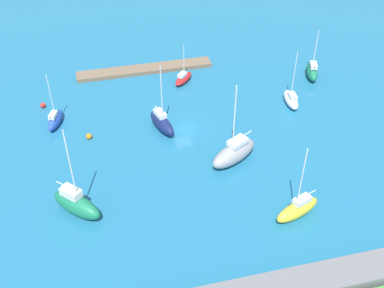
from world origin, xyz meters
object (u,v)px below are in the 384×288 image
at_px(sailboat_yellow_far_south, 298,209).
at_px(sailboat_blue_off_beacon, 55,120).
at_px(sailboat_red_west_end, 183,78).
at_px(sailboat_white_lone_north, 291,99).
at_px(mooring_buoy_orange, 89,136).
at_px(sailboat_gray_along_channel, 234,153).
at_px(sailboat_green_near_pier, 312,71).
at_px(sailboat_navy_lone_south, 162,122).
at_px(mooring_buoy_red, 43,105).
at_px(sailboat_green_east_end, 76,204).
at_px(pier_dock, 145,69).

height_order(sailboat_yellow_far_south, sailboat_blue_off_beacon, sailboat_yellow_far_south).
relative_size(sailboat_red_west_end, sailboat_white_lone_north, 0.76).
bearing_deg(mooring_buoy_orange, sailboat_gray_along_channel, 152.88).
height_order(sailboat_red_west_end, mooring_buoy_orange, sailboat_red_west_end).
relative_size(sailboat_green_near_pier, sailboat_blue_off_beacon, 0.99).
bearing_deg(sailboat_green_near_pier, sailboat_navy_lone_south, 124.92).
height_order(sailboat_gray_along_channel, mooring_buoy_red, sailboat_gray_along_channel).
xyz_separation_m(sailboat_green_near_pier, mooring_buoy_red, (46.76, -1.37, -0.83)).
bearing_deg(sailboat_blue_off_beacon, mooring_buoy_red, 39.72).
relative_size(sailboat_navy_lone_south, sailboat_gray_along_channel, 0.89).
bearing_deg(mooring_buoy_red, sailboat_green_near_pier, 178.32).
height_order(sailboat_green_near_pier, sailboat_gray_along_channel, sailboat_gray_along_channel).
xyz_separation_m(sailboat_navy_lone_south, sailboat_green_east_end, (13.47, 14.57, 0.26)).
distance_m(pier_dock, sailboat_white_lone_north, 27.19).
bearing_deg(sailboat_yellow_far_south, sailboat_white_lone_north, -130.84).
distance_m(pier_dock, sailboat_red_west_end, 8.13).
bearing_deg(sailboat_red_west_end, sailboat_navy_lone_south, -163.90).
relative_size(sailboat_navy_lone_south, sailboat_blue_off_beacon, 1.26).
bearing_deg(sailboat_gray_along_channel, sailboat_white_lone_north, -168.09).
height_order(sailboat_yellow_far_south, sailboat_red_west_end, sailboat_yellow_far_south).
bearing_deg(sailboat_gray_along_channel, sailboat_blue_off_beacon, -59.63).
distance_m(sailboat_gray_along_channel, mooring_buoy_orange, 21.95).
bearing_deg(sailboat_white_lone_north, mooring_buoy_red, 83.00).
distance_m(sailboat_yellow_far_south, sailboat_blue_off_beacon, 39.02).
bearing_deg(sailboat_red_west_end, sailboat_green_near_pier, -56.99).
bearing_deg(mooring_buoy_orange, mooring_buoy_red, -56.29).
height_order(sailboat_gray_along_channel, sailboat_blue_off_beacon, sailboat_gray_along_channel).
xyz_separation_m(sailboat_white_lone_north, mooring_buoy_red, (39.70, -8.66, -0.55)).
bearing_deg(sailboat_yellow_far_south, sailboat_green_near_pier, -137.42).
bearing_deg(sailboat_yellow_far_south, sailboat_blue_off_beacon, -62.30).
xyz_separation_m(sailboat_green_near_pier, sailboat_white_lone_north, (7.05, 7.29, -0.28)).
xyz_separation_m(pier_dock, sailboat_yellow_far_south, (-12.67, 39.67, 0.84)).
relative_size(sailboat_gray_along_channel, sailboat_yellow_far_south, 1.16).
bearing_deg(sailboat_blue_off_beacon, sailboat_green_east_end, -153.41).
xyz_separation_m(sailboat_green_near_pier, sailboat_red_west_end, (22.69, -3.69, -0.46)).
height_order(pier_dock, mooring_buoy_red, mooring_buoy_red).
bearing_deg(sailboat_blue_off_beacon, sailboat_gray_along_channel, -101.42).
distance_m(sailboat_yellow_far_south, sailboat_green_east_end, 27.27).
distance_m(sailboat_white_lone_north, mooring_buoy_red, 40.64).
relative_size(sailboat_white_lone_north, mooring_buoy_red, 10.90).
distance_m(sailboat_gray_along_channel, mooring_buoy_red, 33.10).
bearing_deg(pier_dock, sailboat_gray_along_channel, 106.39).
xyz_separation_m(sailboat_gray_along_channel, sailboat_yellow_far_south, (-4.46, 11.77, -0.32)).
bearing_deg(mooring_buoy_red, sailboat_yellow_far_south, 133.94).
bearing_deg(sailboat_navy_lone_south, sailboat_yellow_far_south, 13.64).
relative_size(pier_dock, mooring_buoy_orange, 27.73).
xyz_separation_m(sailboat_gray_along_channel, sailboat_red_west_end, (2.20, -22.44, -0.72)).
relative_size(pier_dock, sailboat_green_near_pier, 2.78).
height_order(sailboat_red_west_end, sailboat_white_lone_north, sailboat_white_lone_north).
xyz_separation_m(sailboat_green_near_pier, sailboat_yellow_far_south, (16.03, 30.52, -0.06)).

